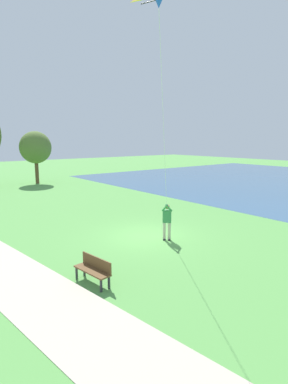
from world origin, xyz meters
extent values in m
plane|color=#569947|center=(0.00, 0.00, 0.00)|extent=(120.00, 120.00, 0.00)
cube|color=#232328|center=(0.45, -1.09, 0.03)|extent=(0.25, 0.25, 0.06)
cylinder|color=beige|center=(0.47, -1.08, 0.45)|extent=(0.14, 0.14, 0.82)
cube|color=#232328|center=(0.29, -0.92, 0.03)|extent=(0.25, 0.25, 0.06)
cylinder|color=beige|center=(0.30, -0.91, 0.45)|extent=(0.14, 0.14, 0.82)
cube|color=#38894C|center=(0.39, -0.99, 1.16)|extent=(0.44, 0.44, 0.60)
sphere|color=#996B4C|center=(0.39, -0.99, 1.62)|extent=(0.22, 0.22, 0.22)
ellipsoid|color=tan|center=(0.40, -0.98, 1.66)|extent=(0.32, 0.32, 0.13)
cylinder|color=#38894C|center=(0.29, -1.21, 1.61)|extent=(0.56, 0.23, 0.43)
cylinder|color=#38894C|center=(0.17, -1.08, 1.61)|extent=(0.25, 0.56, 0.43)
sphere|color=#996B4C|center=(0.11, -1.26, 1.74)|extent=(0.10, 0.10, 0.10)
cone|color=blue|center=(-3.31, -4.52, 8.30)|extent=(0.26, 0.26, 0.22)
cylinder|color=silver|center=(-1.60, -2.89, 5.00)|extent=(3.43, 3.28, 6.52)
cube|color=brown|center=(-4.60, -2.74, 0.45)|extent=(0.64, 1.55, 0.05)
cube|color=brown|center=(-4.41, -2.71, 0.68)|extent=(0.24, 1.49, 0.40)
cube|color=#2D2D33|center=(-4.67, -3.42, 0.23)|extent=(0.07, 0.07, 0.45)
cube|color=#2D2D33|center=(-4.35, -3.38, 0.23)|extent=(0.07, 0.07, 0.45)
cube|color=#2D2D33|center=(-4.85, -2.10, 0.23)|extent=(0.07, 0.07, 0.45)
cube|color=#2D2D33|center=(-4.53, -2.05, 0.23)|extent=(0.07, 0.07, 0.45)
cylinder|color=brown|center=(2.29, 21.82, 1.35)|extent=(0.38, 0.38, 2.71)
ellipsoid|color=#567033|center=(2.29, 21.82, 3.91)|extent=(3.32, 3.33, 3.43)
camera|label=1|loc=(-9.14, -11.19, 4.72)|focal=28.42mm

